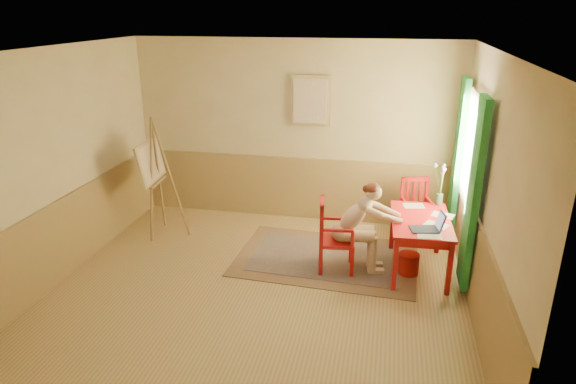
% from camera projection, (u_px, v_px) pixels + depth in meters
% --- Properties ---
extents(room, '(5.04, 4.54, 2.84)m').
position_uv_depth(room, '(257.00, 178.00, 5.69)').
color(room, tan).
rests_on(room, ground).
extents(wainscot, '(5.00, 4.50, 1.00)m').
position_uv_depth(wainscot, '(273.00, 223.00, 6.73)').
color(wainscot, '#A18452').
rests_on(wainscot, room).
extents(window, '(0.12, 2.01, 2.20)m').
position_uv_depth(window, '(467.00, 167.00, 6.26)').
color(window, white).
rests_on(window, room).
extents(wall_portrait, '(0.60, 0.05, 0.76)m').
position_uv_depth(wall_portrait, '(310.00, 101.00, 7.49)').
color(wall_portrait, tan).
rests_on(wall_portrait, room).
extents(rug, '(2.48, 1.72, 0.02)m').
position_uv_depth(rug, '(326.00, 258.00, 6.83)').
color(rug, '#8C7251').
rests_on(rug, room).
extents(table, '(0.76, 1.23, 0.72)m').
position_uv_depth(table, '(421.00, 226.00, 6.33)').
color(table, red).
rests_on(table, room).
extents(chair_left, '(0.49, 0.47, 0.96)m').
position_uv_depth(chair_left, '(333.00, 236.00, 6.40)').
color(chair_left, red).
rests_on(chair_left, room).
extents(chair_back, '(0.49, 0.51, 0.92)m').
position_uv_depth(chair_back, '(416.00, 211.00, 7.25)').
color(chair_back, red).
rests_on(chair_back, room).
extents(figure, '(0.91, 0.44, 1.20)m').
position_uv_depth(figure, '(359.00, 223.00, 6.32)').
color(figure, beige).
rests_on(figure, room).
extents(laptop, '(0.42, 0.30, 0.23)m').
position_uv_depth(laptop, '(429.00, 226.00, 5.98)').
color(laptop, '#1E2338').
rests_on(laptop, table).
extents(papers, '(0.67, 1.14, 0.00)m').
position_uv_depth(papers, '(430.00, 220.00, 6.27)').
color(papers, white).
rests_on(papers, table).
extents(vase, '(0.20, 0.30, 0.56)m').
position_uv_depth(vase, '(440.00, 186.00, 6.69)').
color(vase, '#3F724C').
rests_on(vase, table).
extents(wastebasket, '(0.34, 0.34, 0.28)m').
position_uv_depth(wastebasket, '(408.00, 264.00, 6.41)').
color(wastebasket, '#9F110F').
rests_on(wastebasket, room).
extents(easel, '(0.62, 0.80, 1.78)m').
position_uv_depth(easel, '(153.00, 166.00, 7.25)').
color(easel, olive).
rests_on(easel, room).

